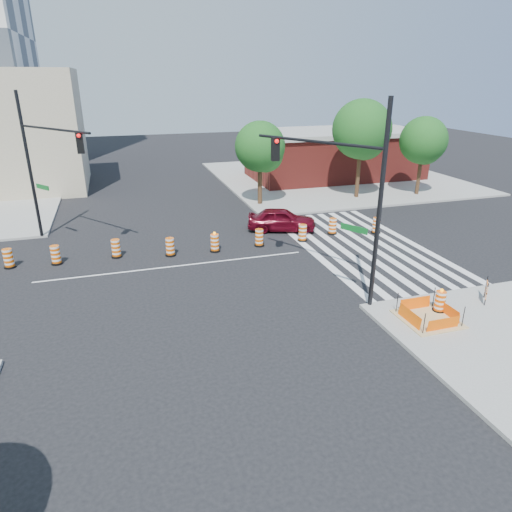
% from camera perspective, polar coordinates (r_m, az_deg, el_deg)
% --- Properties ---
extents(ground, '(120.00, 120.00, 0.00)m').
position_cam_1_polar(ground, '(24.51, -10.00, -1.27)').
color(ground, black).
rests_on(ground, ground).
extents(sidewalk_ne, '(22.00, 22.00, 0.15)m').
position_cam_1_polar(sidewalk_ne, '(46.34, 9.63, 9.69)').
color(sidewalk_ne, gray).
rests_on(sidewalk_ne, ground).
extents(crosswalk_east, '(6.75, 13.50, 0.01)m').
position_cam_1_polar(crosswalk_east, '(27.84, 12.89, 1.34)').
color(crosswalk_east, silver).
rests_on(crosswalk_east, ground).
extents(lane_centerline, '(14.00, 0.12, 0.01)m').
position_cam_1_polar(lane_centerline, '(24.51, -10.00, -1.26)').
color(lane_centerline, silver).
rests_on(lane_centerline, ground).
extents(excavation_pit, '(2.20, 2.20, 0.90)m').
position_cam_1_polar(excavation_pit, '(19.96, 20.70, -7.26)').
color(excavation_pit, tan).
rests_on(excavation_pit, ground).
extents(brick_storefront, '(16.50, 8.50, 4.60)m').
position_cam_1_polar(brick_storefront, '(45.94, 9.81, 12.42)').
color(brick_storefront, maroon).
rests_on(brick_storefront, ground).
extents(red_coupe, '(4.70, 3.13, 1.49)m').
position_cam_1_polar(red_coupe, '(29.60, 3.22, 4.58)').
color(red_coupe, '#510714').
rests_on(red_coupe, ground).
extents(signal_pole_se, '(3.45, 5.64, 8.56)m').
position_cam_1_polar(signal_pole_se, '(19.63, 10.75, 9.03)').
color(signal_pole_se, black).
rests_on(signal_pole_se, ground).
extents(signal_pole_nw, '(3.96, 5.26, 8.52)m').
position_cam_1_polar(signal_pole_nw, '(28.69, -25.00, 11.27)').
color(signal_pole_nw, black).
rests_on(signal_pole_nw, ground).
extents(pit_drum, '(0.54, 0.54, 1.06)m').
position_cam_1_polar(pit_drum, '(20.60, 22.00, -5.37)').
color(pit_drum, black).
rests_on(pit_drum, ground).
extents(barricade, '(0.61, 0.70, 1.04)m').
position_cam_1_polar(barricade, '(22.28, 26.85, -3.76)').
color(barricade, '#E15604').
rests_on(barricade, ground).
extents(tree_north_c, '(3.78, 3.75, 6.38)m').
position_cam_1_polar(tree_north_c, '(34.90, 0.56, 13.17)').
color(tree_north_c, '#382314').
rests_on(tree_north_c, ground).
extents(tree_north_d, '(4.60, 4.60, 7.83)m').
position_cam_1_polar(tree_north_d, '(37.80, 13.09, 14.78)').
color(tree_north_d, '#382314').
rests_on(tree_north_d, ground).
extents(tree_north_e, '(3.79, 3.79, 6.45)m').
position_cam_1_polar(tree_north_e, '(40.33, 20.19, 13.11)').
color(tree_north_e, '#382314').
rests_on(tree_north_e, ground).
extents(median_drum_1, '(0.60, 0.60, 1.02)m').
position_cam_1_polar(median_drum_1, '(27.09, -28.53, -0.33)').
color(median_drum_1, black).
rests_on(median_drum_1, ground).
extents(median_drum_2, '(0.60, 0.60, 1.02)m').
position_cam_1_polar(median_drum_2, '(26.50, -23.74, 0.05)').
color(median_drum_2, black).
rests_on(median_drum_2, ground).
extents(median_drum_3, '(0.60, 0.60, 1.02)m').
position_cam_1_polar(median_drum_3, '(26.34, -17.09, 0.84)').
color(median_drum_3, black).
rests_on(median_drum_3, ground).
extents(median_drum_4, '(0.60, 0.60, 1.02)m').
position_cam_1_polar(median_drum_4, '(25.86, -10.68, 1.06)').
color(median_drum_4, black).
rests_on(median_drum_4, ground).
extents(median_drum_5, '(0.60, 0.60, 1.18)m').
position_cam_1_polar(median_drum_5, '(26.13, -5.17, 1.59)').
color(median_drum_5, black).
rests_on(median_drum_5, ground).
extents(median_drum_6, '(0.60, 0.60, 1.02)m').
position_cam_1_polar(median_drum_6, '(26.88, 0.41, 2.24)').
color(median_drum_6, black).
rests_on(median_drum_6, ground).
extents(median_drum_7, '(0.60, 0.60, 1.02)m').
position_cam_1_polar(median_drum_7, '(27.86, 5.84, 2.83)').
color(median_drum_7, black).
rests_on(median_drum_7, ground).
extents(median_drum_8, '(0.60, 0.60, 1.02)m').
position_cam_1_polar(median_drum_8, '(29.37, 9.55, 3.63)').
color(median_drum_8, black).
rests_on(median_drum_8, ground).
extents(median_drum_9, '(0.60, 0.60, 1.02)m').
position_cam_1_polar(median_drum_9, '(30.08, 14.81, 3.64)').
color(median_drum_9, black).
rests_on(median_drum_9, ground).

